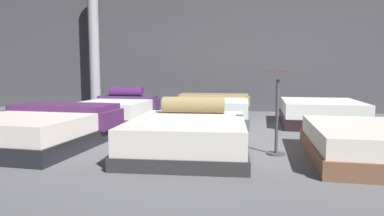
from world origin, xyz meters
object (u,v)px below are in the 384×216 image
bed_2 (372,144)px  price_sign (277,123)px  bed_3 (117,109)px  support_pillar (94,48)px  bed_1 (188,135)px  bed_0 (41,129)px  bed_4 (211,110)px  bed_5 (320,113)px

bed_2 → price_sign: (-1.12, 0.14, 0.21)m
bed_3 → support_pillar: 2.58m
bed_1 → support_pillar: support_pillar is taller
bed_0 → price_sign: price_sign is taller
support_pillar → bed_1: bearing=-52.8°
bed_2 → support_pillar: (-5.73, 4.60, 1.54)m
bed_1 → bed_4: bearing=87.0°
bed_1 → bed_5: size_ratio=1.01×
bed_4 → bed_5: bearing=-0.7°
bed_0 → bed_3: bed_3 is taller
bed_5 → bed_4: bearing=-177.4°
bed_3 → bed_1: bearing=-52.7°
bed_5 → bed_3: bearing=-178.6°
support_pillar → bed_3: bearing=-51.5°
bed_0 → bed_5: 5.23m
bed_3 → support_pillar: bearing=129.2°
support_pillar → bed_4: bearing=-26.5°
bed_5 → price_sign: (-1.11, -2.72, 0.18)m
bed_3 → bed_5: (4.43, -0.11, 0.01)m
bed_0 → bed_5: bearing=34.6°
bed_0 → bed_5: bed_0 is taller
bed_3 → bed_5: bed_3 is taller
bed_3 → price_sign: (3.31, -2.83, 0.19)m
bed_0 → bed_3: 2.83m
price_sign → support_pillar: bearing=135.9°
support_pillar → bed_2: bearing=-38.7°
bed_4 → bed_5: 2.25m
bed_3 → support_pillar: (-1.30, 1.63, 1.52)m
price_sign → support_pillar: size_ratio=0.31×
bed_1 → bed_2: bed_1 is taller
bed_2 → bed_3: size_ratio=0.99×
bed_1 → bed_3: (-2.16, 2.92, -0.01)m
bed_5 → bed_1: bearing=-126.1°
bed_1 → bed_2: size_ratio=1.03×
bed_2 → bed_4: size_ratio=0.93×
bed_1 → support_pillar: size_ratio=0.58×
bed_2 → bed_3: 5.34m
price_sign → bed_5: bearing=67.8°
bed_0 → bed_1: size_ratio=1.07×
price_sign → bed_3: bearing=139.5°
bed_0 → price_sign: (3.36, -0.00, 0.17)m
bed_2 → price_sign: size_ratio=1.82×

